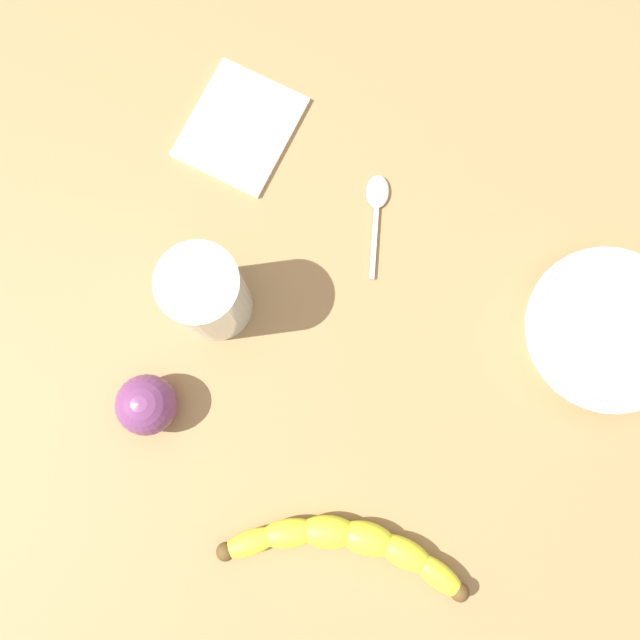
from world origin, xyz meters
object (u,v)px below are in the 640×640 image
ceramic_bowl (605,331)px  teaspoon (377,198)px  smoothie_glass (208,296)px  plum_fruit (147,405)px  banana (346,545)px

ceramic_bowl → teaspoon: bearing=-80.3°
smoothie_glass → plum_fruit: smoothie_glass is taller
ceramic_bowl → teaspoon: ceramic_bowl is taller
teaspoon → smoothie_glass: bearing=128.7°
teaspoon → banana: bearing=178.7°
ceramic_bowl → plum_fruit: bearing=-38.0°
smoothie_glass → teaspoon: 20.76cm
smoothie_glass → teaspoon: bearing=167.1°
banana → smoothie_glass: (-8.29, -25.64, 3.82)cm
smoothie_glass → plum_fruit: (11.65, 2.52, -2.41)cm
teaspoon → ceramic_bowl: bearing=-118.7°
ceramic_bowl → plum_fruit: 45.38cm
smoothie_glass → ceramic_bowl: bearing=128.4°
banana → teaspoon: size_ratio=2.16×
smoothie_glass → teaspoon: (-19.65, 4.50, -4.97)cm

